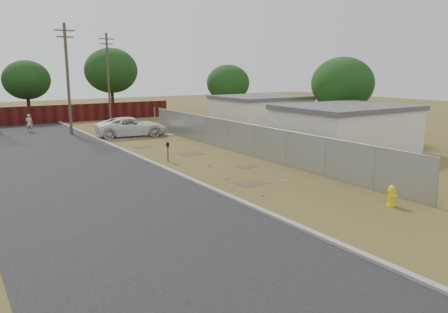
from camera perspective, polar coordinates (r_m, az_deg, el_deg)
ground at (r=25.47m, az=-1.70°, el=-0.81°), size 120.00×120.00×0.00m
street at (r=30.48m, az=-20.74°, el=0.50°), size 15.10×60.00×0.12m
chainlink_fence at (r=27.84m, az=2.71°, el=1.90°), size 0.10×27.06×2.02m
privacy_fence at (r=47.05m, az=-24.34°, el=4.90°), size 30.00×0.12×1.80m
utility_poles at (r=43.00m, az=-20.75°, el=9.74°), size 12.60×8.24×9.00m
houses at (r=33.47m, az=9.85°, el=4.66°), size 9.30×17.24×3.10m
horizon_trees at (r=46.93m, az=-16.06°, el=10.02°), size 33.32×31.94×7.78m
fire_hydrant at (r=18.63m, az=21.03°, el=-4.83°), size 0.46×0.46×0.89m
mailbox at (r=25.91m, az=-7.37°, el=1.37°), size 0.35×0.49×1.16m
pickup_truck at (r=36.19m, az=-12.04°, el=3.83°), size 5.95×3.39×1.57m
pedestrian at (r=41.53m, az=-24.08°, el=4.01°), size 0.64×0.50×1.54m
scattered_litter at (r=24.12m, az=0.60°, el=-1.40°), size 3.71×11.42×0.07m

